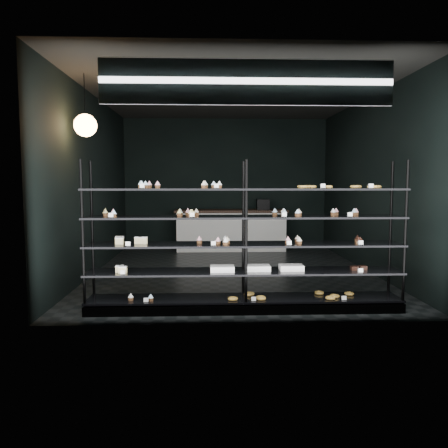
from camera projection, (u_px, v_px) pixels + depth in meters
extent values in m
cube|color=black|center=(232.00, 271.00, 8.06)|extent=(5.00, 6.00, 0.01)
cube|color=black|center=(233.00, 94.00, 7.75)|extent=(5.00, 6.00, 0.01)
cube|color=black|center=(226.00, 184.00, 10.89)|extent=(5.00, 0.01, 3.20)
cube|color=black|center=(247.00, 186.00, 4.92)|extent=(5.00, 0.01, 3.20)
cube|color=black|center=(93.00, 184.00, 7.81)|extent=(0.01, 6.00, 3.20)
cube|color=black|center=(368.00, 184.00, 8.00)|extent=(0.01, 6.00, 3.20)
cube|color=black|center=(244.00, 305.00, 5.62)|extent=(4.00, 0.50, 0.12)
cylinder|color=black|center=(83.00, 237.00, 5.23)|extent=(0.04, 0.04, 1.85)
cylinder|color=black|center=(92.00, 233.00, 5.67)|extent=(0.04, 0.04, 1.85)
cylinder|color=black|center=(246.00, 236.00, 5.31)|extent=(0.04, 0.04, 1.85)
cylinder|color=black|center=(243.00, 232.00, 5.75)|extent=(0.04, 0.04, 1.85)
cylinder|color=black|center=(405.00, 235.00, 5.38)|extent=(0.04, 0.04, 1.85)
cylinder|color=black|center=(390.00, 231.00, 5.82)|extent=(0.04, 0.04, 1.85)
cube|color=black|center=(244.00, 298.00, 5.61)|extent=(4.00, 0.50, 0.03)
cube|color=black|center=(245.00, 272.00, 5.57)|extent=(4.00, 0.50, 0.02)
cube|color=black|center=(245.00, 244.00, 5.54)|extent=(4.00, 0.50, 0.02)
cube|color=black|center=(245.00, 217.00, 5.51)|extent=(4.00, 0.50, 0.02)
cube|color=black|center=(245.00, 189.00, 5.47)|extent=(4.00, 0.50, 0.02)
cube|color=white|center=(144.00, 186.00, 5.24)|extent=(0.06, 0.04, 0.06)
cube|color=white|center=(216.00, 186.00, 5.28)|extent=(0.06, 0.04, 0.06)
cube|color=white|center=(322.00, 186.00, 5.32)|extent=(0.05, 0.04, 0.06)
cube|color=white|center=(370.00, 186.00, 5.35)|extent=(0.06, 0.04, 0.06)
cube|color=white|center=(114.00, 215.00, 5.26)|extent=(0.06, 0.04, 0.06)
cube|color=white|center=(191.00, 215.00, 5.30)|extent=(0.05, 0.04, 0.06)
cube|color=white|center=(288.00, 215.00, 5.34)|extent=(0.05, 0.04, 0.06)
cube|color=white|center=(352.00, 215.00, 5.37)|extent=(0.06, 0.04, 0.06)
cube|color=white|center=(127.00, 244.00, 5.30)|extent=(0.06, 0.04, 0.06)
cube|color=white|center=(214.00, 244.00, 5.34)|extent=(0.06, 0.04, 0.06)
cube|color=white|center=(293.00, 243.00, 5.38)|extent=(0.05, 0.04, 0.06)
cube|color=white|center=(361.00, 243.00, 5.41)|extent=(0.06, 0.04, 0.06)
cube|color=white|center=(125.00, 272.00, 5.34)|extent=(0.06, 0.04, 0.06)
cube|color=white|center=(359.00, 271.00, 5.44)|extent=(0.06, 0.04, 0.06)
cube|color=white|center=(144.00, 300.00, 5.38)|extent=(0.06, 0.04, 0.06)
cube|color=white|center=(251.00, 299.00, 5.43)|extent=(0.05, 0.04, 0.06)
cube|color=white|center=(342.00, 298.00, 5.47)|extent=(0.06, 0.04, 0.06)
cube|color=#0D1143|center=(247.00, 83.00, 4.89)|extent=(3.20, 0.04, 0.45)
cube|color=white|center=(247.00, 82.00, 4.87)|extent=(3.30, 0.02, 0.50)
cylinder|color=black|center=(84.00, 94.00, 6.21)|extent=(0.01, 0.01, 0.57)
sphere|color=#FFA759|center=(85.00, 125.00, 6.25)|extent=(0.32, 0.32, 0.32)
cube|color=silver|center=(231.00, 231.00, 10.50)|extent=(2.58, 0.60, 0.92)
cube|color=black|center=(231.00, 211.00, 10.46)|extent=(2.68, 0.65, 0.06)
cube|color=black|center=(263.00, 204.00, 10.47)|extent=(0.30, 0.30, 0.25)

